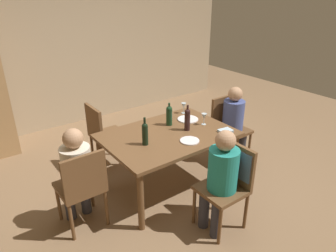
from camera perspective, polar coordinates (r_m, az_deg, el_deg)
ground_plane at (r=4.12m, az=0.00°, el=-10.71°), size 10.00×10.00×0.00m
rear_room_partition at (r=5.89m, az=-16.54°, el=13.49°), size 6.40×0.12×2.70m
dining_table at (r=3.78m, az=0.00°, el=-2.55°), size 1.52×1.07×0.74m
chair_right_end at (r=4.59m, az=10.85°, el=0.39°), size 0.44×0.44×0.92m
chair_left_end at (r=3.32m, az=-15.37°, el=-10.28°), size 0.44×0.44×0.92m
chair_near at (r=3.30m, az=11.39°, el=-8.68°), size 0.46×0.44×0.92m
chair_far_left at (r=4.36m, az=-11.80°, el=-1.08°), size 0.44×0.44×0.92m
person_woman_host at (r=4.48m, az=12.00°, el=1.19°), size 0.29×0.34×1.11m
person_man_bearded at (r=3.34m, az=-16.34°, el=-7.71°), size 0.30×0.35×1.12m
person_man_guest at (r=3.18m, az=9.62°, el=-8.76°), size 0.35×0.30×1.13m
wine_bottle_tall_green at (r=3.92m, az=0.22°, el=2.03°), size 0.08×0.08×0.29m
wine_bottle_dark_red at (r=3.44m, az=-4.21°, el=-1.28°), size 0.07×0.07×0.32m
wine_bottle_short_olive at (r=3.78m, az=3.54°, el=1.32°), size 0.07×0.07×0.32m
wine_glass_near_left at (r=4.31m, az=2.88°, el=3.67°), size 0.07×0.07×0.15m
wine_glass_centre at (r=3.97m, az=6.60°, el=1.69°), size 0.07×0.07×0.15m
dinner_plate_host at (r=4.13m, az=3.64°, el=1.24°), size 0.27×0.27×0.01m
dinner_plate_guest_left at (r=3.57m, az=3.98°, el=-2.70°), size 0.22×0.22×0.01m
folded_napkin at (r=3.84m, az=10.44°, el=-0.89°), size 0.18×0.14×0.03m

